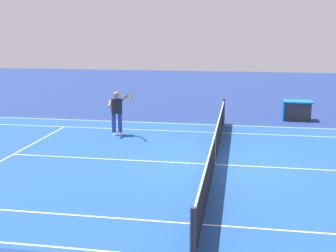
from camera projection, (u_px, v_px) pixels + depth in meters
name	position (u px, v px, depth m)	size (l,w,h in m)	color
ground_plane	(215.00, 164.00, 12.79)	(60.00, 60.00, 0.00)	navy
court_slab	(215.00, 164.00, 12.79)	(24.20, 11.40, 0.00)	#1E4C93
court_line_markings	(215.00, 164.00, 12.79)	(23.85, 11.05, 0.01)	white
tennis_net	(215.00, 148.00, 12.69)	(0.10, 11.70, 1.08)	#2D2D33
tennis_player_near	(117.00, 111.00, 16.24)	(0.99, 0.87, 1.70)	navy
tennis_ball	(224.00, 143.00, 15.07)	(0.07, 0.07, 0.07)	#CCE01E
equipment_cart_tarped	(296.00, 110.00, 19.11)	(1.25, 0.84, 0.85)	#2D2D33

